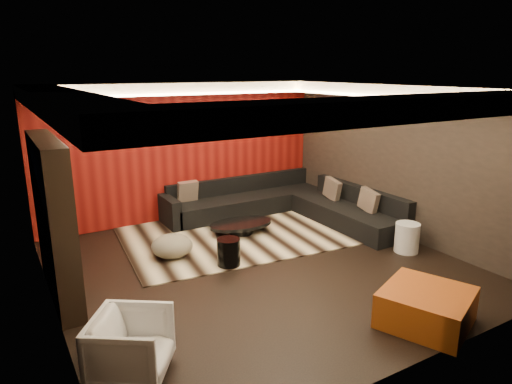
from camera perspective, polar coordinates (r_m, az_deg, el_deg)
floor at (r=7.40m, az=0.37°, el=-9.32°), size 6.00×6.00×0.02m
ceiling at (r=6.74m, az=0.41°, el=13.08°), size 6.00×6.00×0.02m
wall_back at (r=9.58m, az=-8.94°, el=5.03°), size 6.00×0.02×2.80m
wall_left at (r=6.02m, az=-25.02°, el=-2.25°), size 0.02×6.00×2.80m
wall_right at (r=8.83m, az=17.42°, el=3.65°), size 0.02×6.00×2.80m
red_feature_wall at (r=9.55m, az=-8.85°, el=4.99°), size 5.98×0.05×2.78m
soffit_back at (r=9.16m, az=-8.54°, el=12.71°), size 6.00×0.60×0.22m
soffit_front at (r=4.64m, az=18.08°, el=9.94°), size 6.00×0.60×0.22m
soffit_left at (r=5.83m, az=-23.38°, el=10.37°), size 0.60×4.80×0.22m
soffit_right at (r=8.45m, az=16.67°, el=12.07°), size 0.60×4.80×0.22m
cove_back at (r=8.85m, az=-7.66°, el=12.08°), size 4.80×0.08×0.04m
cove_front at (r=4.88m, az=15.00°, el=9.32°), size 4.80×0.08×0.04m
cove_left at (r=5.89m, az=-19.99°, el=9.85°), size 0.08×4.80×0.04m
cove_right at (r=8.21m, az=14.97°, el=11.48°), size 0.08×4.80×0.04m
tv_surround at (r=6.69m, az=-23.94°, el=-3.17°), size 0.30×2.00×2.20m
tv_screen at (r=6.62m, az=-22.90°, el=-0.09°), size 0.04×1.30×0.80m
tv_shelf at (r=6.84m, az=-22.26°, el=-6.17°), size 0.04×1.60×0.04m
rug at (r=8.74m, az=-3.07°, el=-5.26°), size 4.26×3.35×0.02m
coffee_table at (r=8.73m, az=-1.90°, el=-4.47°), size 1.32×1.32×0.21m
drum_stool at (r=7.32m, az=-3.44°, el=-7.49°), size 0.42×0.42×0.44m
striped_pouf at (r=7.75m, az=-10.45°, el=-6.64°), size 0.89×0.89×0.38m
white_side_table at (r=8.27m, az=18.35°, el=-5.43°), size 0.43×0.43×0.51m
orange_ottoman at (r=6.15m, az=20.49°, el=-13.34°), size 1.30×1.30×0.44m
armchair at (r=5.02m, az=-15.35°, el=-18.11°), size 1.04×1.03×0.69m
sectional_sofa at (r=9.65m, az=3.52°, el=-1.69°), size 3.65×3.50×0.75m
throw_pillows at (r=9.25m, az=4.86°, el=-0.17°), size 2.99×2.75×0.50m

